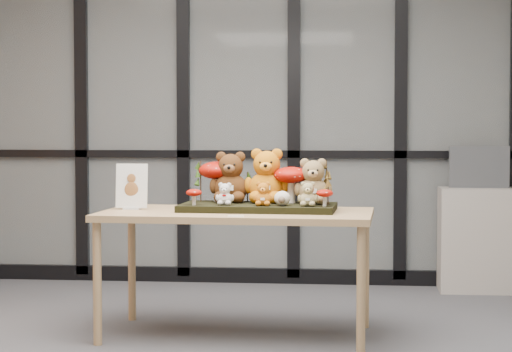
# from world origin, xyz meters

# --- Properties ---
(room_shell) EXTENTS (5.00, 5.00, 5.00)m
(room_shell) POSITION_xyz_m (0.00, 0.00, 1.68)
(room_shell) COLOR #ACAAA2
(room_shell) RESTS_ON floor
(glass_partition) EXTENTS (4.90, 0.06, 2.78)m
(glass_partition) POSITION_xyz_m (-0.00, 2.47, 1.42)
(glass_partition) COLOR #2D383F
(glass_partition) RESTS_ON floor
(display_table) EXTENTS (1.66, 0.89, 0.76)m
(display_table) POSITION_xyz_m (0.22, 0.54, 0.69)
(display_table) COLOR tan
(display_table) RESTS_ON floor
(diorama_tray) EXTENTS (0.95, 0.51, 0.04)m
(diorama_tray) POSITION_xyz_m (0.34, 0.60, 0.78)
(diorama_tray) COLOR black
(diorama_tray) RESTS_ON display_table
(bear_pooh_yellow) EXTENTS (0.29, 0.27, 0.37)m
(bear_pooh_yellow) POSITION_xyz_m (0.39, 0.71, 0.98)
(bear_pooh_yellow) COLOR #C96E0E
(bear_pooh_yellow) RESTS_ON diorama_tray
(bear_brown_medium) EXTENTS (0.28, 0.25, 0.34)m
(bear_brown_medium) POSITION_xyz_m (0.16, 0.71, 0.97)
(bear_brown_medium) COLOR #48270F
(bear_brown_medium) RESTS_ON diorama_tray
(bear_tan_back) EXTENTS (0.24, 0.22, 0.30)m
(bear_tan_back) POSITION_xyz_m (0.68, 0.64, 0.95)
(bear_tan_back) COLOR olive
(bear_tan_back) RESTS_ON diorama_tray
(bear_small_yellow) EXTENTS (0.13, 0.11, 0.16)m
(bear_small_yellow) POSITION_xyz_m (0.39, 0.47, 0.88)
(bear_small_yellow) COLOR #C26614
(bear_small_yellow) RESTS_ON diorama_tray
(bear_white_bow) EXTENTS (0.12, 0.11, 0.15)m
(bear_white_bow) POSITION_xyz_m (0.15, 0.50, 0.87)
(bear_white_bow) COLOR silver
(bear_white_bow) RESTS_ON diorama_tray
(bear_beige_small) EXTENTS (0.13, 0.12, 0.16)m
(bear_beige_small) POSITION_xyz_m (0.65, 0.46, 0.88)
(bear_beige_small) COLOR tan
(bear_beige_small) RESTS_ON diorama_tray
(plush_cream_hedgehog) EXTENTS (0.08, 0.07, 0.10)m
(plush_cream_hedgehog) POSITION_xyz_m (0.50, 0.48, 0.85)
(plush_cream_hedgehog) COLOR silver
(plush_cream_hedgehog) RESTS_ON diorama_tray
(mushroom_back_left) EXTENTS (0.25, 0.25, 0.28)m
(mushroom_back_left) POSITION_xyz_m (0.07, 0.78, 0.94)
(mushroom_back_left) COLOR #950D04
(mushroom_back_left) RESTS_ON diorama_tray
(mushroom_back_right) EXTENTS (0.22, 0.22, 0.25)m
(mushroom_back_right) POSITION_xyz_m (0.54, 0.69, 0.92)
(mushroom_back_right) COLOR #950D04
(mushroom_back_right) RESTS_ON diorama_tray
(mushroom_front_left) EXTENTS (0.10, 0.10, 0.11)m
(mushroom_front_left) POSITION_xyz_m (-0.03, 0.48, 0.85)
(mushroom_front_left) COLOR #950D04
(mushroom_front_left) RESTS_ON diorama_tray
(mushroom_front_right) EXTENTS (0.10, 0.10, 0.11)m
(mushroom_front_right) POSITION_xyz_m (0.75, 0.46, 0.86)
(mushroom_front_right) COLOR #950D04
(mushroom_front_right) RESTS_ON diorama_tray
(sprig_green_far_left) EXTENTS (0.05, 0.05, 0.25)m
(sprig_green_far_left) POSITION_xyz_m (-0.03, 0.74, 0.93)
(sprig_green_far_left) COLOR #17350C
(sprig_green_far_left) RESTS_ON diorama_tray
(sprig_green_mid_left) EXTENTS (0.05, 0.05, 0.22)m
(sprig_green_mid_left) POSITION_xyz_m (0.10, 0.78, 0.91)
(sprig_green_mid_left) COLOR #17350C
(sprig_green_mid_left) RESTS_ON diorama_tray
(sprig_dry_far_right) EXTENTS (0.05, 0.05, 0.26)m
(sprig_dry_far_right) POSITION_xyz_m (0.75, 0.68, 0.93)
(sprig_dry_far_right) COLOR brown
(sprig_dry_far_right) RESTS_ON diorama_tray
(sprig_dry_mid_right) EXTENTS (0.05, 0.05, 0.20)m
(sprig_dry_mid_right) POSITION_xyz_m (0.77, 0.55, 0.90)
(sprig_dry_mid_right) COLOR brown
(sprig_dry_mid_right) RESTS_ON diorama_tray
(sprig_green_centre) EXTENTS (0.05, 0.05, 0.18)m
(sprig_green_centre) POSITION_xyz_m (0.26, 0.78, 0.89)
(sprig_green_centre) COLOR #17350C
(sprig_green_centre) RESTS_ON diorama_tray
(sign_holder) EXTENTS (0.20, 0.06, 0.28)m
(sign_holder) POSITION_xyz_m (-0.44, 0.59, 0.89)
(sign_holder) COLOR silver
(sign_holder) RESTS_ON display_table
(label_card) EXTENTS (0.09, 0.03, 0.00)m
(label_card) POSITION_xyz_m (0.25, 0.21, 0.76)
(label_card) COLOR white
(label_card) RESTS_ON display_table
(cabinet) EXTENTS (0.60, 0.35, 0.80)m
(cabinet) POSITION_xyz_m (1.89, 2.26, 0.40)
(cabinet) COLOR #9F978E
(cabinet) RESTS_ON floor
(monitor) EXTENTS (0.45, 0.05, 0.32)m
(monitor) POSITION_xyz_m (1.89, 2.27, 0.96)
(monitor) COLOR #46494D
(monitor) RESTS_ON cabinet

